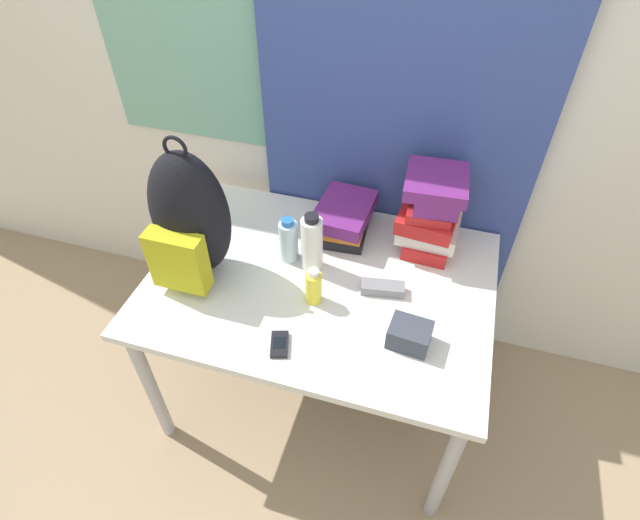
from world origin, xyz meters
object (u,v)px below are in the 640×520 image
object	(u,v)px
cell_phone	(279,344)
camera_pouch	(410,335)
backpack	(189,220)
book_stack_center	(432,213)
book_stack_left	(344,217)
sports_bottle	(312,244)
sunscreen_bottle	(314,287)
water_bottle	(289,240)
sunglasses_case	(383,288)

from	to	relation	value
cell_phone	camera_pouch	size ratio (longest dim) A/B	0.79
backpack	camera_pouch	size ratio (longest dim) A/B	3.94
book_stack_center	cell_phone	size ratio (longest dim) A/B	2.91
book_stack_left	cell_phone	bearing A→B (deg)	-94.62
sports_bottle	sunscreen_bottle	xyz separation A→B (m)	(0.05, -0.16, -0.05)
book_stack_center	water_bottle	size ratio (longest dim) A/B	1.72
sunscreen_bottle	cell_phone	bearing A→B (deg)	-101.96
sunscreen_bottle	sports_bottle	bearing A→B (deg)	109.14
water_bottle	cell_phone	distance (m)	0.41
cell_phone	sports_bottle	bearing A→B (deg)	91.22
water_bottle	camera_pouch	bearing A→B (deg)	-27.85
water_bottle	sunglasses_case	size ratio (longest dim) A/B	1.18
book_stack_left	cell_phone	distance (m)	0.60
backpack	sunglasses_case	distance (m)	0.70
book_stack_left	book_stack_center	world-z (taller)	book_stack_center
cell_phone	sunglasses_case	xyz separation A→B (m)	(0.26, 0.32, 0.01)
water_bottle	sunglasses_case	bearing A→B (deg)	-10.61
backpack	water_bottle	world-z (taller)	backpack
book_stack_left	sunscreen_bottle	distance (m)	0.38
cell_phone	camera_pouch	world-z (taller)	camera_pouch
book_stack_left	sports_bottle	bearing A→B (deg)	-103.89
book_stack_center	camera_pouch	world-z (taller)	book_stack_center
sunscreen_bottle	sunglasses_case	bearing A→B (deg)	25.92
camera_pouch	sports_bottle	bearing A→B (deg)	148.80
backpack	water_bottle	xyz separation A→B (m)	(0.29, 0.15, -0.15)
water_bottle	backpack	bearing A→B (deg)	-152.51
backpack	cell_phone	xyz separation A→B (m)	(0.40, -0.24, -0.23)
book_stack_left	book_stack_center	distance (m)	0.34
book_stack_left	sports_bottle	world-z (taller)	sports_bottle
water_bottle	book_stack_center	bearing A→B (deg)	24.37
book_stack_left	book_stack_center	size ratio (longest dim) A/B	0.89
book_stack_left	sunscreen_bottle	size ratio (longest dim) A/B	1.98
water_bottle	cell_phone	xyz separation A→B (m)	(0.10, -0.39, -0.08)
book_stack_center	sunglasses_case	world-z (taller)	book_stack_center
sports_bottle	sunscreen_bottle	bearing A→B (deg)	-70.86
sports_bottle	sunglasses_case	size ratio (longest dim) A/B	1.53
backpack	sunglasses_case	size ratio (longest dim) A/B	3.45
sports_bottle	sunscreen_bottle	size ratio (longest dim) A/B	1.67
water_bottle	camera_pouch	size ratio (longest dim) A/B	1.34
book_stack_left	camera_pouch	bearing A→B (deg)	-54.02
sunscreen_bottle	camera_pouch	world-z (taller)	sunscreen_bottle
sunscreen_bottle	book_stack_center	bearing A→B (deg)	50.06
cell_phone	sunglasses_case	bearing A→B (deg)	50.69
backpack	book_stack_center	world-z (taller)	backpack
cell_phone	sunscreen_bottle	bearing A→B (deg)	78.04
book_stack_left	backpack	bearing A→B (deg)	-141.00
sports_bottle	sunglasses_case	world-z (taller)	sports_bottle
book_stack_center	backpack	bearing A→B (deg)	-154.43
water_bottle	sunglasses_case	distance (m)	0.38
sports_bottle	cell_phone	world-z (taller)	sports_bottle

